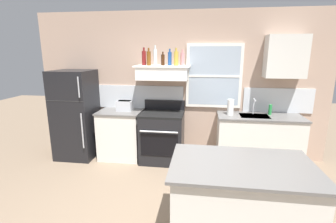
# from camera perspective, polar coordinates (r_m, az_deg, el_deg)

# --- Properties ---
(back_wall) EXTENTS (5.40, 0.11, 2.70)m
(back_wall) POSITION_cam_1_polar(r_m,az_deg,el_deg) (4.64, 2.79, 5.95)
(back_wall) COLOR tan
(back_wall) RESTS_ON ground_plane
(refrigerator) EXTENTS (0.70, 0.72, 1.65)m
(refrigerator) POSITION_cam_1_polar(r_m,az_deg,el_deg) (4.94, -20.62, -0.66)
(refrigerator) COLOR black
(refrigerator) RESTS_ON ground_plane
(counter_left_of_stove) EXTENTS (0.79, 0.63, 0.91)m
(counter_left_of_stove) POSITION_cam_1_polar(r_m,az_deg,el_deg) (4.76, -10.84, -5.19)
(counter_left_of_stove) COLOR silver
(counter_left_of_stove) RESTS_ON ground_plane
(toaster) EXTENTS (0.30, 0.20, 0.19)m
(toaster) POSITION_cam_1_polar(r_m,az_deg,el_deg) (4.62, -10.03, 1.39)
(toaster) COLOR silver
(toaster) RESTS_ON counter_left_of_stove
(stove_range) EXTENTS (0.76, 0.69, 1.09)m
(stove_range) POSITION_cam_1_polar(r_m,az_deg,el_deg) (4.53, -1.33, -5.79)
(stove_range) COLOR black
(stove_range) RESTS_ON ground_plane
(range_hood_shelf) EXTENTS (0.96, 0.52, 0.24)m
(range_hood_shelf) POSITION_cam_1_polar(r_m,az_deg,el_deg) (4.38, -1.21, 9.08)
(range_hood_shelf) COLOR white
(bottle_red_label_wine) EXTENTS (0.07, 0.07, 0.31)m
(bottle_red_label_wine) POSITION_cam_1_polar(r_m,az_deg,el_deg) (4.47, -5.60, 12.32)
(bottle_red_label_wine) COLOR maroon
(bottle_red_label_wine) RESTS_ON range_hood_shelf
(bottle_amber_wine) EXTENTS (0.07, 0.07, 0.30)m
(bottle_amber_wine) POSITION_cam_1_polar(r_m,az_deg,el_deg) (4.36, -4.49, 12.27)
(bottle_amber_wine) COLOR brown
(bottle_amber_wine) RESTS_ON range_hood_shelf
(bottle_clear_tall) EXTENTS (0.06, 0.06, 0.34)m
(bottle_clear_tall) POSITION_cam_1_polar(r_m,az_deg,el_deg) (4.35, -2.98, 12.52)
(bottle_clear_tall) COLOR silver
(bottle_clear_tall) RESTS_ON range_hood_shelf
(bottle_brown_stout) EXTENTS (0.06, 0.06, 0.23)m
(bottle_brown_stout) POSITION_cam_1_polar(r_m,az_deg,el_deg) (4.37, -1.21, 11.95)
(bottle_brown_stout) COLOR #381E0F
(bottle_brown_stout) RESTS_ON range_hood_shelf
(bottle_blue_liqueur) EXTENTS (0.07, 0.07, 0.28)m
(bottle_blue_liqueur) POSITION_cam_1_polar(r_m,az_deg,el_deg) (4.37, 0.42, 12.23)
(bottle_blue_liqueur) COLOR #1E478C
(bottle_blue_liqueur) RESTS_ON range_hood_shelf
(bottle_champagne_gold_foil) EXTENTS (0.08, 0.08, 0.30)m
(bottle_champagne_gold_foil) POSITION_cam_1_polar(r_m,az_deg,el_deg) (4.29, 1.90, 12.27)
(bottle_champagne_gold_foil) COLOR #B29333
(bottle_champagne_gold_foil) RESTS_ON range_hood_shelf
(bottle_rose_pink) EXTENTS (0.07, 0.07, 0.27)m
(bottle_rose_pink) POSITION_cam_1_polar(r_m,az_deg,el_deg) (4.34, 3.37, 12.13)
(bottle_rose_pink) COLOR #C67F84
(bottle_rose_pink) RESTS_ON range_hood_shelf
(counter_right_with_sink) EXTENTS (1.43, 0.63, 0.91)m
(counter_right_with_sink) POSITION_cam_1_polar(r_m,az_deg,el_deg) (4.62, 20.16, -6.36)
(counter_right_with_sink) COLOR silver
(counter_right_with_sink) RESTS_ON ground_plane
(sink_faucet) EXTENTS (0.03, 0.17, 0.28)m
(sink_faucet) POSITION_cam_1_polar(r_m,az_deg,el_deg) (4.53, 19.32, 1.57)
(sink_faucet) COLOR silver
(sink_faucet) RESTS_ON counter_right_with_sink
(paper_towel_roll) EXTENTS (0.11, 0.11, 0.27)m
(paper_towel_roll) POSITION_cam_1_polar(r_m,az_deg,el_deg) (4.38, 14.32, 1.00)
(paper_towel_roll) COLOR white
(paper_towel_roll) RESTS_ON counter_right_with_sink
(dish_soap_bottle) EXTENTS (0.06, 0.06, 0.18)m
(dish_soap_bottle) POSITION_cam_1_polar(r_m,az_deg,el_deg) (4.61, 22.64, 0.41)
(dish_soap_bottle) COLOR #268C3F
(dish_soap_bottle) RESTS_ON counter_right_with_sink
(kitchen_island) EXTENTS (1.40, 0.90, 0.91)m
(kitchen_island) POSITION_cam_1_polar(r_m,az_deg,el_deg) (2.77, 16.29, -20.09)
(kitchen_island) COLOR silver
(kitchen_island) RESTS_ON ground_plane
(upper_cabinet_right) EXTENTS (0.64, 0.32, 0.70)m
(upper_cabinet_right) POSITION_cam_1_polar(r_m,az_deg,el_deg) (4.60, 25.64, 11.44)
(upper_cabinet_right) COLOR silver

